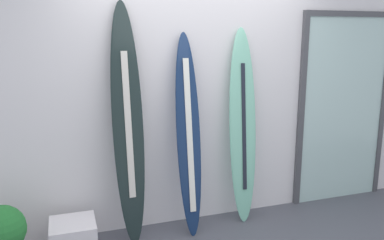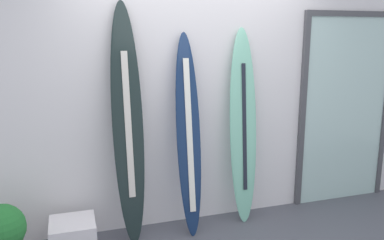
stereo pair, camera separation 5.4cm
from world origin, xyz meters
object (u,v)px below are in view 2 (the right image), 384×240
(surfboard_charcoal, at_px, (128,127))
(display_block_left, at_px, (73,238))
(potted_plant, at_px, (2,239))
(glass_door, at_px, (345,106))
(surfboard_navy, at_px, (188,135))
(surfboard_seafoam, at_px, (243,127))

(surfboard_charcoal, bearing_deg, display_block_left, -163.76)
(display_block_left, relative_size, potted_plant, 0.65)
(display_block_left, height_order, glass_door, glass_door)
(surfboard_navy, bearing_deg, glass_door, 5.93)
(display_block_left, relative_size, glass_door, 0.18)
(surfboard_navy, relative_size, glass_door, 0.90)
(surfboard_charcoal, distance_m, potted_plant, 1.36)
(display_block_left, distance_m, glass_door, 3.21)
(surfboard_navy, distance_m, display_block_left, 1.38)
(display_block_left, bearing_deg, surfboard_charcoal, 16.24)
(surfboard_navy, height_order, surfboard_seafoam, surfboard_seafoam)
(glass_door, bearing_deg, potted_plant, -172.27)
(display_block_left, xyz_separation_m, glass_door, (3.05, 0.34, 0.95))
(surfboard_charcoal, distance_m, display_block_left, 1.09)
(surfboard_charcoal, xyz_separation_m, display_block_left, (-0.54, -0.16, -0.93))
(surfboard_navy, xyz_separation_m, surfboard_seafoam, (0.60, 0.07, 0.02))
(surfboard_seafoam, relative_size, potted_plant, 3.28)
(surfboard_charcoal, xyz_separation_m, surfboard_navy, (0.57, -0.02, -0.12))
(glass_door, bearing_deg, surfboard_navy, -174.07)
(surfboard_charcoal, distance_m, glass_door, 2.51)
(surfboard_navy, distance_m, surfboard_seafoam, 0.61)
(potted_plant, bearing_deg, surfboard_navy, 9.81)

